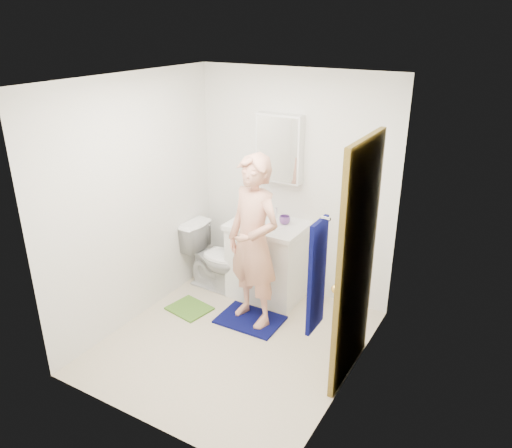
% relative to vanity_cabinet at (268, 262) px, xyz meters
% --- Properties ---
extents(floor, '(2.20, 2.40, 0.02)m').
position_rel_vanity_cabinet_xyz_m(floor, '(0.15, -0.91, -0.41)').
color(floor, beige).
rests_on(floor, ground).
extents(ceiling, '(2.20, 2.40, 0.02)m').
position_rel_vanity_cabinet_xyz_m(ceiling, '(0.15, -0.91, 2.01)').
color(ceiling, white).
rests_on(ceiling, ground).
extents(wall_back, '(2.20, 0.02, 2.40)m').
position_rel_vanity_cabinet_xyz_m(wall_back, '(0.15, 0.30, 0.80)').
color(wall_back, white).
rests_on(wall_back, ground).
extents(wall_front, '(2.20, 0.02, 2.40)m').
position_rel_vanity_cabinet_xyz_m(wall_front, '(0.15, -2.12, 0.80)').
color(wall_front, white).
rests_on(wall_front, ground).
extents(wall_left, '(0.02, 2.40, 2.40)m').
position_rel_vanity_cabinet_xyz_m(wall_left, '(-0.96, -0.91, 0.80)').
color(wall_left, white).
rests_on(wall_left, ground).
extents(wall_right, '(0.02, 2.40, 2.40)m').
position_rel_vanity_cabinet_xyz_m(wall_right, '(1.26, -0.91, 0.80)').
color(wall_right, white).
rests_on(wall_right, ground).
extents(vanity_cabinet, '(0.75, 0.55, 0.80)m').
position_rel_vanity_cabinet_xyz_m(vanity_cabinet, '(0.00, 0.00, 0.00)').
color(vanity_cabinet, white).
rests_on(vanity_cabinet, floor).
extents(countertop, '(0.79, 0.59, 0.05)m').
position_rel_vanity_cabinet_xyz_m(countertop, '(0.00, 0.00, 0.43)').
color(countertop, white).
rests_on(countertop, vanity_cabinet).
extents(sink_basin, '(0.40, 0.40, 0.03)m').
position_rel_vanity_cabinet_xyz_m(sink_basin, '(0.00, 0.00, 0.44)').
color(sink_basin, white).
rests_on(sink_basin, countertop).
extents(faucet, '(0.03, 0.03, 0.12)m').
position_rel_vanity_cabinet_xyz_m(faucet, '(0.00, 0.18, 0.51)').
color(faucet, silver).
rests_on(faucet, countertop).
extents(medicine_cabinet, '(0.50, 0.12, 0.70)m').
position_rel_vanity_cabinet_xyz_m(medicine_cabinet, '(0.00, 0.22, 1.20)').
color(medicine_cabinet, white).
rests_on(medicine_cabinet, wall_back).
extents(mirror_panel, '(0.46, 0.01, 0.66)m').
position_rel_vanity_cabinet_xyz_m(mirror_panel, '(0.00, 0.16, 1.20)').
color(mirror_panel, white).
rests_on(mirror_panel, wall_back).
extents(door, '(0.05, 0.80, 2.05)m').
position_rel_vanity_cabinet_xyz_m(door, '(1.22, -0.76, 0.62)').
color(door, olive).
rests_on(door, ground).
extents(door_knob, '(0.07, 0.07, 0.07)m').
position_rel_vanity_cabinet_xyz_m(door_knob, '(1.18, -1.08, 0.55)').
color(door_knob, gold).
rests_on(door_knob, door).
extents(towel, '(0.03, 0.24, 0.80)m').
position_rel_vanity_cabinet_xyz_m(towel, '(1.18, -1.48, 0.85)').
color(towel, '#070B4A').
rests_on(towel, wall_right).
extents(towel_hook, '(0.06, 0.02, 0.02)m').
position_rel_vanity_cabinet_xyz_m(towel_hook, '(1.22, -1.48, 1.27)').
color(towel_hook, silver).
rests_on(towel_hook, wall_right).
extents(toilet, '(0.74, 0.44, 0.74)m').
position_rel_vanity_cabinet_xyz_m(toilet, '(-0.58, -0.13, -0.03)').
color(toilet, white).
rests_on(toilet, floor).
extents(bath_mat, '(0.64, 0.46, 0.02)m').
position_rel_vanity_cabinet_xyz_m(bath_mat, '(0.10, -0.54, -0.39)').
color(bath_mat, '#070B4A').
rests_on(bath_mat, floor).
extents(green_rug, '(0.47, 0.41, 0.02)m').
position_rel_vanity_cabinet_xyz_m(green_rug, '(-0.56, -0.68, -0.39)').
color(green_rug, '#51852C').
rests_on(green_rug, floor).
extents(soap_dispenser, '(0.09, 0.09, 0.17)m').
position_rel_vanity_cabinet_xyz_m(soap_dispenser, '(-0.19, -0.08, 0.54)').
color(soap_dispenser, '#D36275').
rests_on(soap_dispenser, countertop).
extents(toothbrush_cup, '(0.12, 0.12, 0.09)m').
position_rel_vanity_cabinet_xyz_m(toothbrush_cup, '(0.16, 0.07, 0.49)').
color(toothbrush_cup, '#74469B').
rests_on(toothbrush_cup, countertop).
extents(man, '(0.71, 0.57, 1.70)m').
position_rel_vanity_cabinet_xyz_m(man, '(0.13, -0.52, 0.47)').
color(man, '#E19B7F').
rests_on(man, bath_mat).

